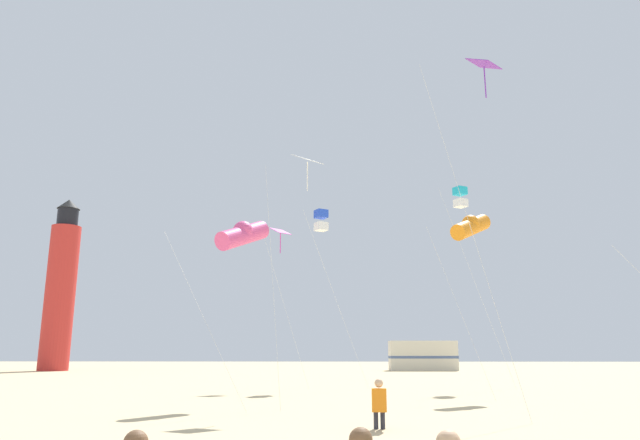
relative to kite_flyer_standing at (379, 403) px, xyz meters
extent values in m
sphere|color=brown|center=(-0.76, -9.00, 0.45)|extent=(0.20, 0.20, 0.20)
cube|color=orange|center=(0.00, -0.08, 0.07)|extent=(0.35, 0.24, 0.52)
sphere|color=#D8A87F|center=(0.00, -0.08, 0.45)|extent=(0.20, 0.20, 0.20)
cylinder|color=#2D2D38|center=(0.08, 0.09, -0.17)|extent=(0.15, 0.37, 0.13)
cylinder|color=#2D2D38|center=(0.09, 0.25, -0.40)|extent=(0.11, 0.11, 0.42)
cylinder|color=#2D2D38|center=(-0.07, 0.10, -0.17)|extent=(0.15, 0.37, 0.13)
cylinder|color=#2D2D38|center=(-0.07, 0.26, -0.40)|extent=(0.11, 0.11, 0.42)
cylinder|color=silver|center=(-5.44, 5.06, 2.37)|extent=(3.44, 1.99, 5.98)
cylinder|color=#E54C8C|center=(-4.45, 6.77, 5.36)|extent=(1.85, 2.51, 1.48)
sphere|color=#E54C8C|center=(-4.45, 6.77, 5.51)|extent=(0.76, 0.76, 0.76)
cylinder|color=silver|center=(2.86, 2.41, 4.89)|extent=(2.14, 2.11, 11.02)
cube|color=purple|center=(3.91, 3.47, 10.40)|extent=(1.22, 1.22, 0.40)
cylinder|color=purple|center=(3.91, 3.47, 9.75)|extent=(0.04, 0.04, 1.10)
cylinder|color=silver|center=(-3.64, 15.01, 3.43)|extent=(2.47, 0.75, 8.09)
cube|color=#D826A5|center=(-4.01, 16.24, 7.48)|extent=(1.22, 1.22, 0.40)
cylinder|color=#D826A5|center=(-4.01, 16.24, 6.83)|extent=(0.04, 0.04, 1.10)
cylinder|color=silver|center=(6.09, 15.64, 4.49)|extent=(3.43, 0.36, 10.20)
cube|color=#1EB2D1|center=(5.92, 17.35, 9.93)|extent=(0.82, 0.82, 0.44)
cube|color=white|center=(5.92, 17.35, 9.23)|extent=(0.82, 0.82, 0.44)
cylinder|color=silver|center=(-1.07, 14.87, 3.75)|extent=(3.21, 1.55, 8.73)
cube|color=blue|center=(-1.84, 16.47, 8.46)|extent=(0.82, 0.82, 0.44)
cube|color=white|center=(-1.84, 16.47, 7.76)|extent=(0.82, 0.82, 0.44)
cylinder|color=silver|center=(-3.19, 5.60, 3.72)|extent=(0.95, 2.34, 8.66)
cube|color=white|center=(-2.03, 6.07, 8.05)|extent=(1.22, 1.22, 0.40)
cylinder|color=white|center=(-2.03, 6.07, 7.40)|extent=(0.04, 0.04, 1.10)
cylinder|color=silver|center=(3.88, 9.43, 2.89)|extent=(2.04, 1.84, 7.01)
cylinder|color=orange|center=(4.80, 10.44, 6.39)|extent=(2.19, 2.32, 1.48)
sphere|color=orange|center=(4.80, 10.44, 6.54)|extent=(0.76, 0.76, 0.76)
cylinder|color=red|center=(-28.08, 41.72, 6.39)|extent=(2.80, 2.80, 14.00)
cylinder|color=black|center=(-28.08, 41.72, 14.29)|extent=(2.00, 2.00, 1.80)
cone|color=black|center=(-28.08, 41.72, 15.69)|extent=(2.20, 2.20, 1.00)
cube|color=beige|center=(7.20, 43.67, 0.79)|extent=(6.48, 2.52, 2.80)
cube|color=#4C608C|center=(7.20, 43.67, 0.65)|extent=(6.52, 2.57, 0.24)
camera|label=1|loc=(-0.93, -14.12, 1.16)|focal=32.54mm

